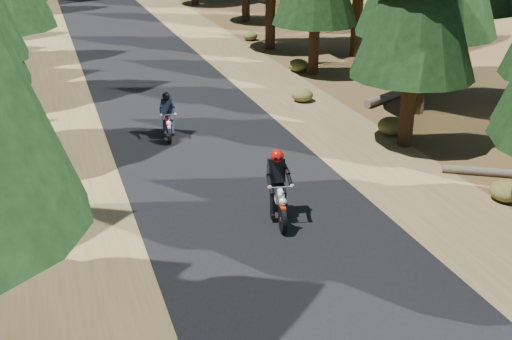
{
  "coord_description": "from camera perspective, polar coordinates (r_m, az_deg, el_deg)",
  "views": [
    {
      "loc": [
        -4.67,
        -12.39,
        7.2
      ],
      "look_at": [
        0.0,
        1.5,
        1.1
      ],
      "focal_mm": 45.0,
      "sensor_mm": 36.0,
      "label": 1
    }
  ],
  "objects": [
    {
      "name": "shoulder_l",
      "position": [
        18.83,
        -16.91,
        -0.92
      ],
      "size": [
        3.2,
        100.0,
        0.01
      ],
      "primitive_type": "cube",
      "color": "brown",
      "rests_on": "ground"
    },
    {
      "name": "log_near",
      "position": [
        26.82,
        12.79,
        6.82
      ],
      "size": [
        4.46,
        2.58,
        0.32
      ],
      "primitive_type": "cylinder",
      "rotation": [
        0.0,
        1.57,
        0.49
      ],
      "color": "#4C4233",
      "rests_on": "ground"
    },
    {
      "name": "road",
      "position": [
        19.4,
        -3.3,
        0.78
      ],
      "size": [
        6.0,
        100.0,
        0.01
      ],
      "primitive_type": "cube",
      "color": "black",
      "rests_on": "ground"
    },
    {
      "name": "understory_shrubs",
      "position": [
        22.27,
        3.14,
        4.4
      ],
      "size": [
        14.44,
        30.89,
        0.59
      ],
      "color": "#474C1E",
      "rests_on": "ground"
    },
    {
      "name": "rider_follow",
      "position": [
        21.37,
        -7.83,
        4.14
      ],
      "size": [
        0.73,
        1.75,
        1.52
      ],
      "rotation": [
        0.0,
        0.0,
        3.01
      ],
      "color": "maroon",
      "rests_on": "road"
    },
    {
      "name": "rider_lead",
      "position": [
        15.58,
        1.97,
        -2.5
      ],
      "size": [
        0.96,
        2.07,
        1.77
      ],
      "rotation": [
        0.0,
        0.0,
        2.95
      ],
      "color": "silver",
      "rests_on": "road"
    },
    {
      "name": "shoulder_r",
      "position": [
        20.99,
        8.9,
        2.26
      ],
      "size": [
        3.2,
        100.0,
        0.01
      ],
      "primitive_type": "cube",
      "color": "brown",
      "rests_on": "ground"
    },
    {
      "name": "ground",
      "position": [
        15.08,
        1.83,
        -5.95
      ],
      "size": [
        120.0,
        120.0,
        0.0
      ],
      "primitive_type": "plane",
      "color": "#4A2F1A",
      "rests_on": "ground"
    }
  ]
}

